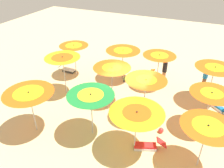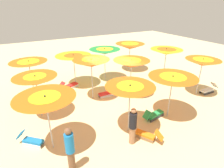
{
  "view_description": "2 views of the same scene",
  "coord_description": "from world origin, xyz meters",
  "px_view_note": "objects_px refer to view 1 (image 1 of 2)",
  "views": [
    {
      "loc": [
        3.33,
        -9.52,
        7.75
      ],
      "look_at": [
        -1.08,
        0.34,
        1.17
      ],
      "focal_mm": 35.84,
      "sensor_mm": 36.0,
      "label": 1
    },
    {
      "loc": [
        4.7,
        8.58,
        5.27
      ],
      "look_at": [
        0.23,
        0.44,
        1.07
      ],
      "focal_mm": 29.59,
      "sensor_mm": 36.0,
      "label": 2
    }
  ],
  "objects_px": {
    "beach_umbrella_1": "(91,98)",
    "lounger_0": "(132,79)",
    "beach_umbrella_3": "(207,129)",
    "beach_umbrella_7": "(211,97)",
    "beach_umbrella_8": "(74,48)",
    "lounger_1": "(148,145)",
    "beach_umbrella_0": "(29,97)",
    "beach_umbrella_10": "(159,58)",
    "lounger_2": "(154,76)",
    "beach_umbrella_2": "(137,115)",
    "beachgoer_1": "(205,77)",
    "beach_ball": "(161,130)",
    "beach_umbrella_6": "(146,83)",
    "beachgoer_0": "(165,70)",
    "beach_umbrella_4": "(63,60)",
    "lounger_5": "(67,69)",
    "lounger_4": "(128,109)",
    "lounger_3": "(220,107)",
    "beach_umbrella_5": "(112,71)",
    "beach_umbrella_9": "(123,53)",
    "beach_umbrella_11": "(214,71)"
  },
  "relations": [
    {
      "from": "beach_umbrella_10",
      "to": "beach_umbrella_6",
      "type": "bearing_deg",
      "value": -86.9
    },
    {
      "from": "beach_umbrella_3",
      "to": "beach_umbrella_2",
      "type": "bearing_deg",
      "value": -174.75
    },
    {
      "from": "beach_umbrella_5",
      "to": "beach_umbrella_1",
      "type": "bearing_deg",
      "value": -84.91
    },
    {
      "from": "beach_umbrella_3",
      "to": "beach_umbrella_10",
      "type": "relative_size",
      "value": 0.99
    },
    {
      "from": "beach_umbrella_3",
      "to": "lounger_1",
      "type": "relative_size",
      "value": 1.51
    },
    {
      "from": "beach_umbrella_7",
      "to": "beachgoer_1",
      "type": "height_order",
      "value": "beach_umbrella_7"
    },
    {
      "from": "beach_umbrella_2",
      "to": "beach_umbrella_3",
      "type": "distance_m",
      "value": 2.69
    },
    {
      "from": "lounger_4",
      "to": "beachgoer_1",
      "type": "height_order",
      "value": "beachgoer_1"
    },
    {
      "from": "beach_umbrella_2",
      "to": "beach_umbrella_11",
      "type": "relative_size",
      "value": 0.98
    },
    {
      "from": "beach_umbrella_5",
      "to": "lounger_4",
      "type": "relative_size",
      "value": 1.81
    },
    {
      "from": "beach_umbrella_5",
      "to": "lounger_1",
      "type": "xyz_separation_m",
      "value": [
        2.98,
        -2.71,
        -1.81
      ]
    },
    {
      "from": "beach_umbrella_3",
      "to": "lounger_5",
      "type": "xyz_separation_m",
      "value": [
        -9.6,
        4.8,
        -1.81
      ]
    },
    {
      "from": "beach_umbrella_3",
      "to": "beach_umbrella_7",
      "type": "bearing_deg",
      "value": 90.09
    },
    {
      "from": "beach_umbrella_3",
      "to": "beach_umbrella_5",
      "type": "bearing_deg",
      "value": 151.79
    },
    {
      "from": "beach_umbrella_7",
      "to": "lounger_1",
      "type": "bearing_deg",
      "value": -131.44
    },
    {
      "from": "beach_umbrella_5",
      "to": "lounger_0",
      "type": "xyz_separation_m",
      "value": [
        0.34,
        2.58,
        -1.82
      ]
    },
    {
      "from": "beachgoer_0",
      "to": "beach_ball",
      "type": "xyz_separation_m",
      "value": [
        1.02,
        -4.93,
        -0.71
      ]
    },
    {
      "from": "beach_umbrella_0",
      "to": "lounger_2",
      "type": "bearing_deg",
      "value": 61.59
    },
    {
      "from": "beachgoer_1",
      "to": "beach_ball",
      "type": "height_order",
      "value": "beachgoer_1"
    },
    {
      "from": "beach_umbrella_1",
      "to": "beach_umbrella_9",
      "type": "height_order",
      "value": "beach_umbrella_1"
    },
    {
      "from": "beach_umbrella_6",
      "to": "lounger_3",
      "type": "xyz_separation_m",
      "value": [
        3.7,
        2.4,
        -1.97
      ]
    },
    {
      "from": "beach_umbrella_4",
      "to": "beachgoer_1",
      "type": "xyz_separation_m",
      "value": [
        7.73,
        3.96,
        -1.35
      ]
    },
    {
      "from": "beach_umbrella_4",
      "to": "lounger_2",
      "type": "distance_m",
      "value": 6.36
    },
    {
      "from": "lounger_0",
      "to": "beachgoer_0",
      "type": "height_order",
      "value": "beachgoer_0"
    },
    {
      "from": "lounger_1",
      "to": "beachgoer_1",
      "type": "bearing_deg",
      "value": -126.53
    },
    {
      "from": "beach_umbrella_1",
      "to": "lounger_3",
      "type": "bearing_deg",
      "value": 38.92
    },
    {
      "from": "beach_umbrella_11",
      "to": "beach_ball",
      "type": "height_order",
      "value": "beach_umbrella_11"
    },
    {
      "from": "beach_umbrella_1",
      "to": "lounger_4",
      "type": "bearing_deg",
      "value": 66.52
    },
    {
      "from": "beach_umbrella_10",
      "to": "beachgoer_1",
      "type": "bearing_deg",
      "value": 16.65
    },
    {
      "from": "beach_umbrella_0",
      "to": "beach_umbrella_10",
      "type": "xyz_separation_m",
      "value": [
        4.37,
        6.52,
        0.02
      ]
    },
    {
      "from": "beach_umbrella_9",
      "to": "beachgoer_0",
      "type": "distance_m",
      "value": 3.0
    },
    {
      "from": "lounger_3",
      "to": "lounger_2",
      "type": "bearing_deg",
      "value": 17.85
    },
    {
      "from": "beach_umbrella_2",
      "to": "beach_umbrella_8",
      "type": "xyz_separation_m",
      "value": [
        -6.05,
        4.87,
        0.1
      ]
    },
    {
      "from": "beach_umbrella_4",
      "to": "beach_umbrella_10",
      "type": "xyz_separation_m",
      "value": [
        4.89,
        3.11,
        -0.24
      ]
    },
    {
      "from": "beach_umbrella_6",
      "to": "beach_umbrella_11",
      "type": "relative_size",
      "value": 1.05
    },
    {
      "from": "beach_umbrella_4",
      "to": "lounger_3",
      "type": "xyz_separation_m",
      "value": [
        8.78,
        2.0,
        -2.06
      ]
    },
    {
      "from": "beach_umbrella_1",
      "to": "lounger_2",
      "type": "height_order",
      "value": "beach_umbrella_1"
    },
    {
      "from": "beach_umbrella_8",
      "to": "beach_umbrella_7",
      "type": "bearing_deg",
      "value": -13.96
    },
    {
      "from": "beach_umbrella_1",
      "to": "lounger_0",
      "type": "xyz_separation_m",
      "value": [
        0.08,
        5.44,
        -1.91
      ]
    },
    {
      "from": "beach_umbrella_6",
      "to": "lounger_0",
      "type": "relative_size",
      "value": 1.91
    },
    {
      "from": "beach_umbrella_8",
      "to": "lounger_1",
      "type": "bearing_deg",
      "value": -34.82
    },
    {
      "from": "lounger_2",
      "to": "beachgoer_1",
      "type": "distance_m",
      "value": 3.28
    },
    {
      "from": "beach_umbrella_4",
      "to": "lounger_3",
      "type": "relative_size",
      "value": 2.46
    },
    {
      "from": "beach_umbrella_1",
      "to": "beach_umbrella_4",
      "type": "height_order",
      "value": "beach_umbrella_4"
    },
    {
      "from": "beach_umbrella_1",
      "to": "beach_umbrella_2",
      "type": "xyz_separation_m",
      "value": [
        2.18,
        -0.13,
        -0.15
      ]
    },
    {
      "from": "lounger_2",
      "to": "beachgoer_0",
      "type": "distance_m",
      "value": 0.95
    },
    {
      "from": "lounger_3",
      "to": "beachgoer_1",
      "type": "bearing_deg",
      "value": -19.03
    },
    {
      "from": "beach_umbrella_5",
      "to": "lounger_5",
      "type": "bearing_deg",
      "value": 155.42
    },
    {
      "from": "lounger_1",
      "to": "lounger_4",
      "type": "xyz_separation_m",
      "value": [
        -1.74,
        2.12,
        -0.02
      ]
    },
    {
      "from": "beach_umbrella_3",
      "to": "beach_umbrella_6",
      "type": "height_order",
      "value": "beach_umbrella_6"
    }
  ]
}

